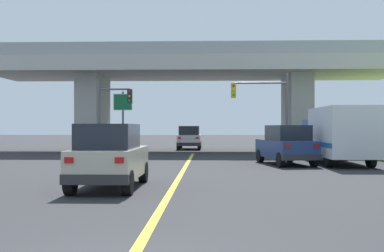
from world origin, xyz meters
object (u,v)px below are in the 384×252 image
(sedan_oncoming, at_px, (189,138))
(box_truck, at_px, (338,134))
(suv_lead, at_px, (110,156))
(highway_sign, at_px, (123,109))
(suv_crossing, at_px, (286,145))
(traffic_signal_farside, at_px, (110,108))
(traffic_signal_nearside, at_px, (267,103))

(sedan_oncoming, bearing_deg, box_truck, -63.08)
(suv_lead, xyz_separation_m, highway_sign, (-3.14, 19.55, 2.25))
(suv_crossing, relative_size, traffic_signal_farside, 0.92)
(suv_lead, bearing_deg, suv_crossing, 53.98)
(traffic_signal_nearside, height_order, highway_sign, traffic_signal_nearside)
(highway_sign, bearing_deg, sedan_oncoming, 57.33)
(suv_crossing, bearing_deg, suv_lead, -137.17)
(suv_lead, xyz_separation_m, box_truck, (9.80, 10.15, 0.55))
(box_truck, relative_size, sedan_oncoming, 1.51)
(box_truck, distance_m, traffic_signal_nearside, 7.01)
(box_truck, xyz_separation_m, traffic_signal_nearside, (-2.91, 6.08, 1.95))
(suv_crossing, relative_size, highway_sign, 1.04)
(suv_crossing, distance_m, highway_sign, 14.35)
(sedan_oncoming, xyz_separation_m, highway_sign, (-4.56, -7.11, 2.25))
(highway_sign, bearing_deg, suv_crossing, -43.96)
(traffic_signal_nearside, distance_m, traffic_signal_farside, 10.39)
(suv_lead, relative_size, highway_sign, 0.96)
(box_truck, bearing_deg, highway_sign, 144.03)
(suv_crossing, xyz_separation_m, highway_sign, (-10.20, 9.84, 2.25))
(suv_crossing, relative_size, sedan_oncoming, 0.99)
(traffic_signal_farside, bearing_deg, suv_crossing, -33.78)
(suv_crossing, bearing_deg, box_truck, -2.03)
(sedan_oncoming, height_order, highway_sign, highway_sign)
(suv_lead, xyz_separation_m, traffic_signal_nearside, (6.90, 16.23, 2.49))
(box_truck, height_order, traffic_signal_nearside, traffic_signal_nearside)
(suv_lead, distance_m, sedan_oncoming, 26.70)
(suv_crossing, height_order, highway_sign, highway_sign)
(traffic_signal_nearside, distance_m, highway_sign, 10.57)
(sedan_oncoming, relative_size, traffic_signal_nearside, 0.88)
(suv_crossing, relative_size, traffic_signal_nearside, 0.87)
(traffic_signal_nearside, bearing_deg, traffic_signal_farside, 177.07)
(sedan_oncoming, height_order, traffic_signal_farside, traffic_signal_farside)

